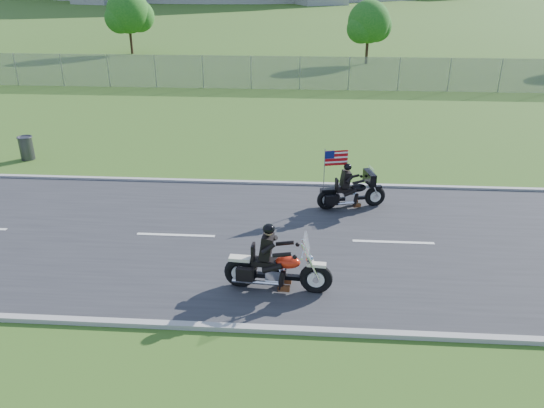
{
  "coord_description": "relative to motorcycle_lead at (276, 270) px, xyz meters",
  "views": [
    {
      "loc": [
        1.6,
        -12.93,
        6.83
      ],
      "look_at": [
        0.69,
        0.0,
        1.07
      ],
      "focal_mm": 35.0,
      "sensor_mm": 36.0,
      "label": 1
    }
  ],
  "objects": [
    {
      "name": "motorcycle_lead",
      "position": [
        0.0,
        0.0,
        0.0
      ],
      "size": [
        2.53,
        0.72,
        1.7
      ],
      "rotation": [
        0.0,
        0.0,
        -0.08
      ],
      "color": "black",
      "rests_on": "ground"
    },
    {
      "name": "tree_fence_mid",
      "position": [
        -14.91,
        36.53,
        2.77
      ],
      "size": [
        3.96,
        3.69,
        5.3
      ],
      "color": "#382316",
      "rests_on": "ground"
    },
    {
      "name": "motorcycle_follow",
      "position": [
        2.03,
        4.76,
        -0.03
      ],
      "size": [
        2.17,
        0.95,
        1.84
      ],
      "rotation": [
        0.0,
        0.0,
        0.24
      ],
      "color": "black",
      "rests_on": "ground"
    },
    {
      "name": "curb_south",
      "position": [
        -0.96,
        -1.56,
        -0.49
      ],
      "size": [
        120.0,
        0.18,
        0.12
      ],
      "primitive_type": "cube",
      "color": "#9E9B93",
      "rests_on": "ground"
    },
    {
      "name": "tree_fence_near",
      "position": [
        5.09,
        32.53,
        2.44
      ],
      "size": [
        3.52,
        3.28,
        4.75
      ],
      "color": "#382316",
      "rests_on": "ground"
    },
    {
      "name": "ground",
      "position": [
        -0.96,
        2.49,
        -0.54
      ],
      "size": [
        420.0,
        420.0,
        0.0
      ],
      "primitive_type": "plane",
      "color": "#335119",
      "rests_on": "ground"
    },
    {
      "name": "fence",
      "position": [
        -5.96,
        22.49,
        0.46
      ],
      "size": [
        60.0,
        0.03,
        2.0
      ],
      "primitive_type": "cube",
      "color": "gray",
      "rests_on": "ground"
    },
    {
      "name": "trash_can",
      "position": [
        -10.27,
        8.55,
        -0.09
      ],
      "size": [
        0.55,
        0.55,
        0.9
      ],
      "primitive_type": "cylinder",
      "rotation": [
        0.0,
        0.0,
        -0.06
      ],
      "color": "#3D3D43",
      "rests_on": "ground"
    },
    {
      "name": "curb_north",
      "position": [
        -0.96,
        6.54,
        -0.49
      ],
      "size": [
        120.0,
        0.18,
        0.12
      ],
      "primitive_type": "cube",
      "color": "#9E9B93",
      "rests_on": "ground"
    },
    {
      "name": "road",
      "position": [
        -0.96,
        2.49,
        -0.52
      ],
      "size": [
        120.0,
        8.0,
        0.04
      ],
      "primitive_type": "cube",
      "color": "#28282B",
      "rests_on": "ground"
    }
  ]
}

